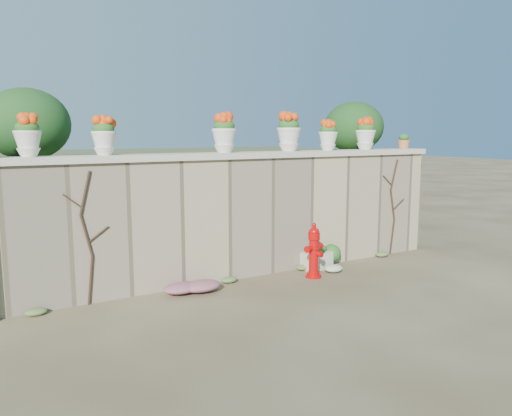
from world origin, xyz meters
TOP-DOWN VIEW (x-y plane):
  - ground at (0.00, 0.00)m, footprint 80.00×80.00m
  - stone_wall at (0.00, 1.80)m, footprint 8.00×0.40m
  - wall_cap at (0.00, 1.80)m, footprint 8.10×0.52m
  - raised_fill at (0.00, 5.00)m, footprint 9.00×6.00m
  - back_shrub_left at (-3.20, 3.00)m, footprint 1.30×1.30m
  - back_shrub_right at (3.40, 3.00)m, footprint 1.30×1.30m
  - vine_left at (-2.67, 1.58)m, footprint 0.60×0.04m
  - vine_right at (3.23, 1.58)m, footprint 0.60×0.04m
  - fire_hydrant at (0.87, 1.05)m, footprint 0.40×0.29m
  - planter_box at (1.25, 1.46)m, footprint 0.55×0.35m
  - green_shrub at (1.73, 1.55)m, footprint 0.53×0.48m
  - magenta_clump at (-1.27, 1.31)m, footprint 0.93×0.62m
  - white_flowers at (1.39, 1.09)m, footprint 0.45×0.36m
  - urn_pot_0 at (-3.33, 1.80)m, footprint 0.36×0.36m
  - urn_pot_1 at (-2.33, 1.80)m, footprint 0.35×0.35m
  - urn_pot_2 at (-0.41, 1.80)m, footprint 0.40×0.40m
  - urn_pot_3 at (0.86, 1.80)m, footprint 0.42×0.42m
  - urn_pot_4 at (1.73, 1.80)m, footprint 0.35×0.35m
  - urn_pot_5 at (2.64, 1.80)m, footprint 0.38×0.38m
  - terracotta_pot at (3.69, 1.80)m, footprint 0.24×0.24m

SIDE VIEW (x-z plane):
  - ground at x=0.00m, z-range 0.00..0.00m
  - white_flowers at x=1.39m, z-range 0.00..0.16m
  - magenta_clump at x=-1.27m, z-range 0.00..0.25m
  - planter_box at x=1.25m, z-range -0.02..0.42m
  - green_shrub at x=1.73m, z-range 0.00..0.50m
  - fire_hydrant at x=0.87m, z-range 0.00..0.93m
  - vine_left at x=-2.67m, z-range 0.04..1.94m
  - vine_right at x=3.23m, z-range 0.04..1.94m
  - stone_wall at x=0.00m, z-range 0.00..2.00m
  - raised_fill at x=0.00m, z-range 0.00..2.00m
  - wall_cap at x=0.00m, z-range 2.00..2.10m
  - terracotta_pot at x=3.69m, z-range 2.09..2.38m
  - urn_pot_4 at x=1.73m, z-range 2.10..2.64m
  - urn_pot_1 at x=-2.33m, z-range 2.10..2.65m
  - urn_pot_0 at x=-3.33m, z-range 2.10..2.65m
  - urn_pot_5 at x=2.64m, z-range 2.10..2.70m
  - urn_pot_2 at x=-0.41m, z-range 2.10..2.72m
  - urn_pot_3 at x=0.86m, z-range 2.10..2.75m
  - back_shrub_left at x=-3.20m, z-range 2.00..3.10m
  - back_shrub_right at x=3.40m, z-range 2.00..3.10m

